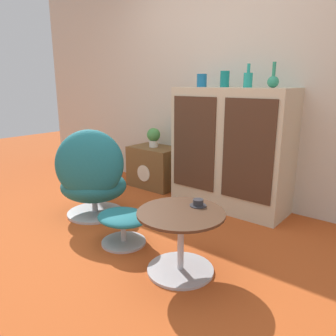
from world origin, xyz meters
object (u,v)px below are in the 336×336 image
teacup (198,203)px  tv_console (155,167)px  vase_leftmost (202,80)px  egg_chair (92,176)px  sideboard (231,149)px  coffee_table (181,237)px  vase_inner_right (248,79)px  vase_rightmost (273,81)px  vase_inner_left (225,79)px  ottoman (123,221)px  potted_plant (154,136)px

teacup → tv_console: bearing=140.9°
vase_leftmost → egg_chair: bearing=-115.6°
sideboard → tv_console: 1.14m
coffee_table → teacup: (0.03, 0.16, 0.20)m
sideboard → egg_chair: 1.42m
coffee_table → teacup: size_ratio=5.05×
vase_leftmost → vase_inner_right: 0.52m
vase_rightmost → vase_inner_right: bearing=180.0°
egg_chair → vase_rightmost: vase_rightmost is taller
vase_inner_left → teacup: bearing=-66.9°
ottoman → vase_inner_left: (0.15, 1.29, 1.12)m
vase_leftmost → teacup: (0.76, -1.16, -0.84)m
ottoman → vase_inner_left: 1.71m
vase_inner_left → sideboard: bearing=-2.0°
sideboard → coffee_table: sideboard is taller
tv_console → potted_plant: bearing=177.9°
vase_inner_right → potted_plant: bearing=178.6°
tv_console → vase_inner_right: bearing=-1.4°
coffee_table → teacup: 0.26m
sideboard → teacup: bearing=-71.6°
ottoman → vase_inner_right: (0.40, 1.29, 1.12)m
ottoman → vase_rightmost: bearing=63.4°
coffee_table → egg_chair: bearing=169.4°
coffee_table → potted_plant: bearing=137.0°
sideboard → ottoman: (-0.26, -1.28, -0.42)m
vase_rightmost → vase_inner_left: bearing=180.0°
vase_leftmost → vase_inner_right: size_ratio=0.61×
tv_console → vase_leftmost: bearing=-2.5°
egg_chair → vase_rightmost: bearing=40.1°
tv_console → potted_plant: potted_plant is taller
egg_chair → ottoman: (0.64, -0.20, -0.21)m
potted_plant → teacup: bearing=-38.8°
vase_leftmost → vase_rightmost: 0.77m
vase_leftmost → vase_inner_left: bearing=0.0°
sideboard → vase_leftmost: vase_leftmost is taller
coffee_table → vase_inner_right: vase_inner_right is taller
vase_rightmost → potted_plant: bearing=178.8°
egg_chair → teacup: (1.28, -0.07, 0.06)m
tv_console → vase_leftmost: 1.26m
vase_inner_left → tv_console: bearing=178.2°
vase_inner_left → coffee_table: bearing=-70.6°
vase_inner_right → vase_rightmost: 0.25m
tv_console → egg_chair: (0.18, -1.11, 0.16)m
ottoman → coffee_table: (0.61, -0.03, 0.07)m
ottoman → coffee_table: 0.62m
tv_console → teacup: size_ratio=5.24×
tv_console → coffee_table: bearing=-43.3°
coffee_table → sideboard: bearing=105.1°
sideboard → vase_leftmost: bearing=179.4°
ottoman → vase_inner_right: 1.75m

